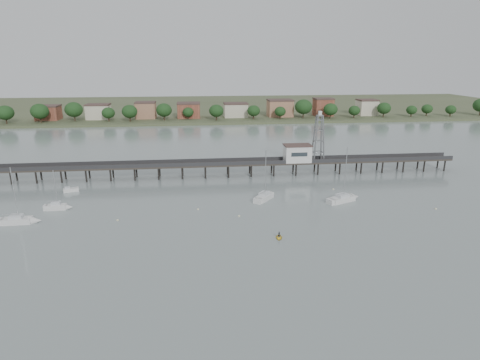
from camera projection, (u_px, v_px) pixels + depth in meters
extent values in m
plane|color=slate|center=(236.00, 277.00, 65.96)|extent=(500.00, 500.00, 0.00)
cube|color=#2D2823|center=(217.00, 164.00, 122.00)|extent=(150.00, 5.00, 0.50)
cube|color=#333335|center=(217.00, 164.00, 119.48)|extent=(150.00, 0.12, 1.10)
cube|color=#333335|center=(216.00, 160.00, 124.05)|extent=(150.00, 0.12, 1.10)
cylinder|color=black|center=(217.00, 172.00, 120.75)|extent=(0.50, 0.50, 4.40)
cylinder|color=black|center=(216.00, 169.00, 124.37)|extent=(0.50, 0.50, 4.40)
cylinder|color=black|center=(445.00, 166.00, 128.35)|extent=(0.50, 0.50, 4.40)
cylinder|color=black|center=(438.00, 163.00, 131.97)|extent=(0.50, 0.50, 4.40)
cube|color=silver|center=(297.00, 154.00, 123.81)|extent=(8.00, 5.00, 5.00)
cube|color=#4C3833|center=(298.00, 145.00, 123.04)|extent=(8.40, 5.40, 0.30)
cube|color=slate|center=(320.00, 116.00, 121.13)|extent=(1.80, 1.80, 0.30)
cube|color=silver|center=(320.00, 113.00, 120.91)|extent=(0.90, 0.90, 1.20)
cube|color=silver|center=(342.00, 200.00, 100.92)|extent=(7.29, 5.12, 1.65)
cone|color=silver|center=(354.00, 197.00, 102.93)|extent=(3.65, 3.55, 2.64)
cube|color=silver|center=(342.00, 195.00, 100.58)|extent=(3.61, 3.14, 0.75)
cylinder|color=#A5A8AA|center=(346.00, 172.00, 99.07)|extent=(0.18, 0.18, 12.74)
cylinder|color=#A5A8AA|center=(339.00, 194.00, 99.88)|extent=(3.69, 1.68, 0.12)
cube|color=silver|center=(57.00, 208.00, 95.54)|extent=(4.53, 1.88, 1.65)
cone|color=silver|center=(69.00, 207.00, 95.91)|extent=(1.92, 1.80, 1.74)
cube|color=silver|center=(56.00, 203.00, 95.20)|extent=(2.03, 1.45, 0.75)
cylinder|color=#A5A8AA|center=(55.00, 188.00, 94.13)|extent=(0.18, 0.18, 8.39)
cylinder|color=#A5A8AA|center=(52.00, 201.00, 94.94)|extent=(2.61, 0.20, 0.12)
cube|color=silver|center=(17.00, 222.00, 87.41)|extent=(6.15, 2.50, 1.65)
cone|color=silver|center=(36.00, 221.00, 87.88)|extent=(2.59, 2.42, 2.37)
cube|color=silver|center=(16.00, 217.00, 87.07)|extent=(2.75, 1.95, 0.75)
cylinder|color=#A5A8AA|center=(14.00, 193.00, 85.58)|extent=(0.18, 0.18, 11.44)
cylinder|color=#A5A8AA|center=(11.00, 214.00, 86.79)|extent=(3.56, 0.19, 0.12)
cube|color=silver|center=(264.00, 198.00, 102.36)|extent=(5.79, 6.43, 1.65)
cone|color=silver|center=(271.00, 194.00, 105.54)|extent=(3.53, 3.56, 2.43)
cube|color=silver|center=(264.00, 194.00, 102.02)|extent=(3.25, 3.39, 0.75)
cylinder|color=#A5A8AA|center=(266.00, 172.00, 100.78)|extent=(0.18, 0.18, 11.74)
cylinder|color=#A5A8AA|center=(262.00, 193.00, 101.01)|extent=(2.35, 2.94, 0.12)
cube|color=silver|center=(71.00, 190.00, 108.69)|extent=(4.24, 2.78, 1.09)
cube|color=silver|center=(67.00, 188.00, 108.16)|extent=(1.65, 1.65, 0.65)
imported|color=yellow|center=(279.00, 238.00, 80.30)|extent=(1.76, 0.77, 2.39)
imported|color=black|center=(279.00, 238.00, 80.30)|extent=(0.74, 1.27, 0.29)
ellipsoid|color=beige|center=(198.00, 209.00, 95.68)|extent=(0.56, 0.56, 0.39)
ellipsoid|color=beige|center=(239.00, 216.00, 91.58)|extent=(0.56, 0.56, 0.39)
ellipsoid|color=beige|center=(333.00, 189.00, 110.53)|extent=(0.56, 0.56, 0.39)
ellipsoid|color=beige|center=(118.00, 220.00, 89.18)|extent=(0.56, 0.56, 0.39)
ellipsoid|color=beige|center=(436.00, 209.00, 95.95)|extent=(0.56, 0.56, 0.39)
cube|color=#475133|center=(204.00, 107.00, 299.04)|extent=(500.00, 170.00, 1.40)
cube|color=brown|center=(48.00, 112.00, 229.15)|extent=(13.00, 10.50, 9.00)
cube|color=brown|center=(98.00, 111.00, 232.07)|extent=(13.00, 10.50, 9.00)
cube|color=brown|center=(146.00, 111.00, 234.88)|extent=(13.00, 10.50, 9.00)
cube|color=brown|center=(189.00, 110.00, 237.48)|extent=(13.00, 10.50, 9.00)
cube|color=brown|center=(236.00, 109.00, 240.39)|extent=(13.00, 10.50, 9.00)
cube|color=brown|center=(280.00, 109.00, 243.20)|extent=(13.00, 10.50, 9.00)
cube|color=brown|center=(323.00, 108.00, 246.02)|extent=(13.00, 10.50, 9.00)
cube|color=brown|center=(367.00, 108.00, 248.93)|extent=(13.00, 10.50, 9.00)
ellipsoid|color=#153314|center=(206.00, 112.00, 227.01)|extent=(8.00, 8.00, 6.80)
ellipsoid|color=#153314|center=(407.00, 109.00, 239.50)|extent=(8.00, 8.00, 6.80)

